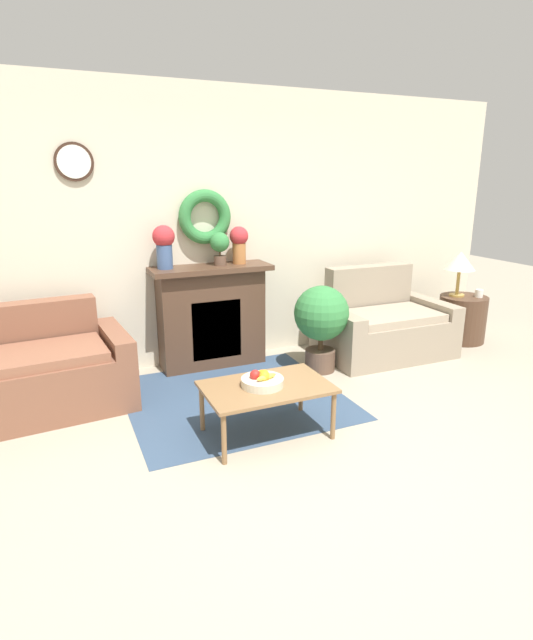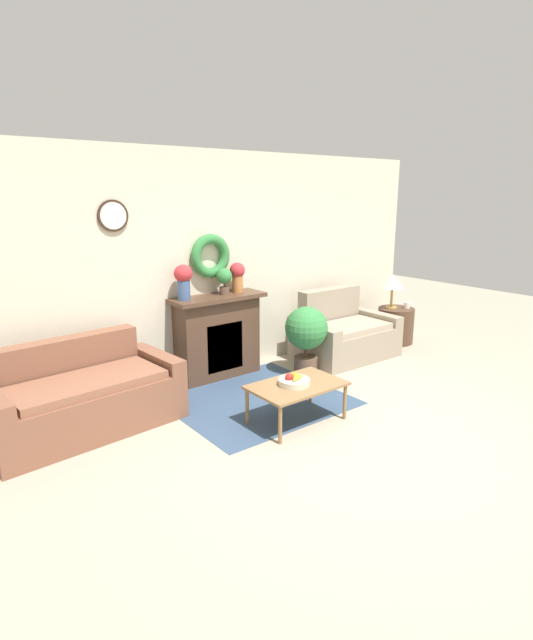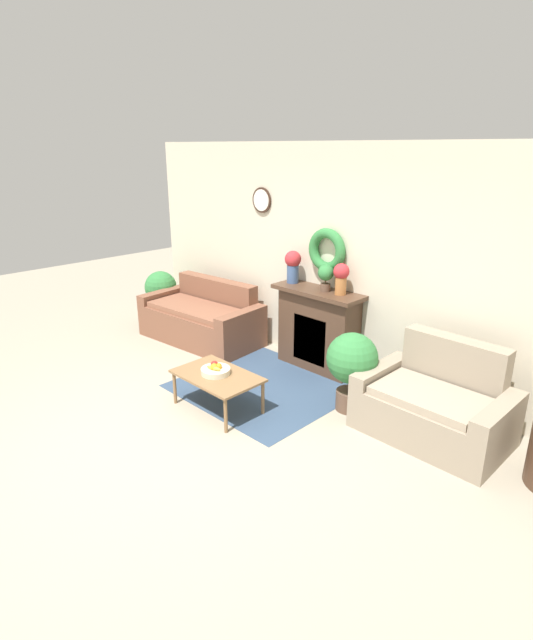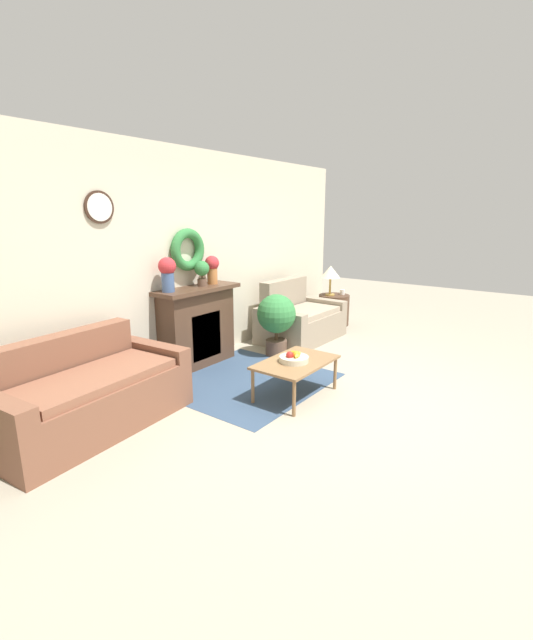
% 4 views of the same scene
% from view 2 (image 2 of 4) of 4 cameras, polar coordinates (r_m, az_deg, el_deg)
% --- Properties ---
extents(ground_plane, '(16.00, 16.00, 0.00)m').
position_cam_2_polar(ground_plane, '(4.72, 11.76, -13.82)').
color(ground_plane, '#9E937F').
extents(floor_rug, '(1.80, 1.69, 0.01)m').
position_cam_2_polar(floor_rug, '(5.55, -1.36, -9.00)').
color(floor_rug, '#334760').
rests_on(floor_rug, ground_plane).
extents(wall_back, '(6.80, 0.18, 2.70)m').
position_cam_2_polar(wall_back, '(6.15, -5.88, 6.32)').
color(wall_back, beige).
rests_on(wall_back, ground_plane).
extents(fireplace, '(1.17, 0.41, 1.02)m').
position_cam_2_polar(fireplace, '(6.09, -5.59, -1.82)').
color(fireplace, '#4C3323').
rests_on(fireplace, ground_plane).
extents(couch_left, '(1.82, 1.01, 0.84)m').
position_cam_2_polar(couch_left, '(5.11, -20.21, -8.36)').
color(couch_left, brown).
rests_on(couch_left, ground_plane).
extents(loveseat_right, '(1.37, 0.88, 0.91)m').
position_cam_2_polar(loveseat_right, '(6.94, 8.82, -1.70)').
color(loveseat_right, gray).
rests_on(loveseat_right, ground_plane).
extents(coffee_table, '(0.92, 0.59, 0.39)m').
position_cam_2_polar(coffee_table, '(4.92, 3.48, -7.73)').
color(coffee_table, olive).
rests_on(coffee_table, ground_plane).
extents(fruit_bowl, '(0.31, 0.31, 0.12)m').
position_cam_2_polar(fruit_bowl, '(4.88, 3.18, -6.93)').
color(fruit_bowl, beige).
rests_on(fruit_bowl, coffee_table).
extents(side_table_by_loveseat, '(0.53, 0.53, 0.53)m').
position_cam_2_polar(side_table_by_loveseat, '(7.78, 14.52, -0.58)').
color(side_table_by_loveseat, '#4C3323').
rests_on(side_table_by_loveseat, ground_plane).
extents(table_lamp, '(0.34, 0.34, 0.51)m').
position_cam_2_polar(table_lamp, '(7.62, 14.21, 4.23)').
color(table_lamp, '#B28E42').
rests_on(table_lamp, side_table_by_loveseat).
extents(mug, '(0.09, 0.09, 0.09)m').
position_cam_2_polar(mug, '(7.75, 15.76, 1.63)').
color(mug, silver).
rests_on(mug, side_table_by_loveseat).
extents(vase_on_mantel_left, '(0.21, 0.21, 0.40)m').
position_cam_2_polar(vase_on_mantel_left, '(5.72, -9.49, 4.58)').
color(vase_on_mantel_left, '#3D5684').
rests_on(vase_on_mantel_left, fireplace).
extents(vase_on_mantel_right, '(0.19, 0.19, 0.36)m').
position_cam_2_polar(vase_on_mantel_right, '(6.10, -3.35, 5.14)').
color(vase_on_mantel_right, '#AD6B38').
rests_on(vase_on_mantel_right, fireplace).
extents(potted_plant_on_mantel, '(0.19, 0.19, 0.32)m').
position_cam_2_polar(potted_plant_on_mantel, '(5.98, -4.87, 4.77)').
color(potted_plant_on_mantel, brown).
rests_on(potted_plant_on_mantel, fireplace).
extents(potted_plant_floor_by_loveseat, '(0.53, 0.53, 0.85)m').
position_cam_2_polar(potted_plant_floor_by_loveseat, '(6.18, 4.57, -1.39)').
color(potted_plant_floor_by_loveseat, brown).
rests_on(potted_plant_floor_by_loveseat, ground_plane).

